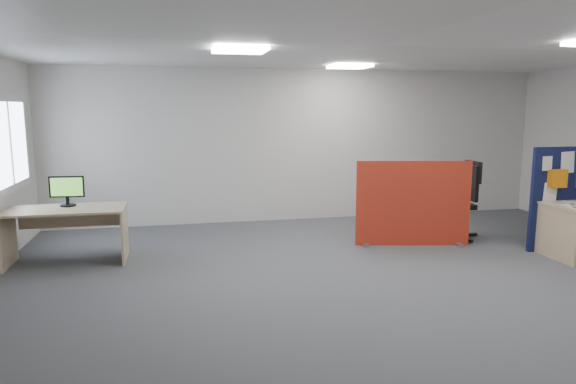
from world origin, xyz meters
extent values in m
plane|color=#515459|center=(0.00, 0.00, 0.00)|extent=(9.00, 9.00, 0.00)
cube|color=white|center=(0.00, 0.00, 2.70)|extent=(9.00, 7.00, 0.02)
cube|color=silver|center=(0.00, 3.50, 1.35)|extent=(9.00, 0.02, 2.70)
cube|color=white|center=(-4.44, 2.00, 1.55)|extent=(0.06, 1.70, 1.30)
cube|color=white|center=(-4.42, 2.00, 1.55)|extent=(0.02, 1.50, 1.10)
cube|color=white|center=(-1.50, 0.50, 2.67)|extent=(0.60, 0.60, 0.04)
cube|color=white|center=(0.50, 2.50, 2.67)|extent=(0.60, 0.60, 0.04)
cube|color=gray|center=(2.73, 0.69, 0.02)|extent=(0.08, 0.30, 0.04)
cube|color=white|center=(2.77, 0.65, 1.26)|extent=(0.15, 0.01, 0.20)
cube|color=white|center=(3.09, 0.65, 1.27)|extent=(0.21, 0.01, 0.30)
cube|color=white|center=(2.85, 0.65, 0.84)|extent=(0.21, 0.01, 0.30)
cube|color=orange|center=(2.91, 0.61, 1.05)|extent=(0.25, 0.10, 0.25)
cube|color=tan|center=(2.69, 0.29, 0.35)|extent=(0.03, 0.75, 0.70)
cube|color=#AE3016|center=(1.14, 1.38, 0.63)|extent=(1.65, 0.40, 1.26)
cube|color=gray|center=(0.45, 1.38, 0.02)|extent=(0.08, 0.30, 0.04)
cube|color=gray|center=(1.83, 1.38, 0.02)|extent=(0.08, 0.30, 0.04)
cube|color=tan|center=(-3.68, 1.52, 0.71)|extent=(1.50, 0.75, 0.03)
cube|color=tan|center=(-4.40, 1.52, 0.35)|extent=(0.03, 0.69, 0.70)
cube|color=tan|center=(-2.96, 1.52, 0.35)|extent=(0.03, 0.69, 0.70)
cube|color=tan|center=(-3.68, 1.86, 0.55)|extent=(1.35, 0.02, 0.30)
cylinder|color=black|center=(-3.68, 1.68, 0.74)|extent=(0.20, 0.20, 0.02)
cube|color=black|center=(-3.68, 1.68, 0.80)|extent=(0.04, 0.03, 0.10)
cube|color=black|center=(-3.68, 1.68, 0.99)|extent=(0.44, 0.07, 0.28)
cube|color=#4C9832|center=(-3.68, 1.66, 0.99)|extent=(0.40, 0.04, 0.24)
cube|color=black|center=(2.18, 1.60, 0.04)|extent=(0.33, 0.07, 0.04)
cube|color=black|center=(2.03, 1.84, 0.04)|extent=(0.17, 0.33, 0.04)
cube|color=black|center=(1.75, 1.76, 0.04)|extent=(0.29, 0.25, 0.04)
cube|color=black|center=(1.74, 1.48, 0.04)|extent=(0.31, 0.23, 0.04)
cube|color=black|center=(2.00, 1.38, 0.04)|extent=(0.14, 0.33, 0.04)
cylinder|color=gray|center=(1.94, 1.61, 0.27)|extent=(0.07, 0.07, 0.46)
cube|color=black|center=(1.94, 1.61, 0.53)|extent=(0.53, 0.53, 0.08)
cube|color=black|center=(2.18, 1.60, 0.88)|extent=(0.08, 0.46, 0.55)
cube|color=black|center=(2.23, 1.60, 1.04)|extent=(0.09, 0.42, 0.33)
cube|color=white|center=(2.90, 0.24, 0.73)|extent=(0.23, 0.31, 0.00)
cube|color=white|center=(3.06, 0.44, 0.73)|extent=(0.27, 0.34, 0.00)
camera|label=1|loc=(-2.24, -5.48, 2.02)|focal=32.00mm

